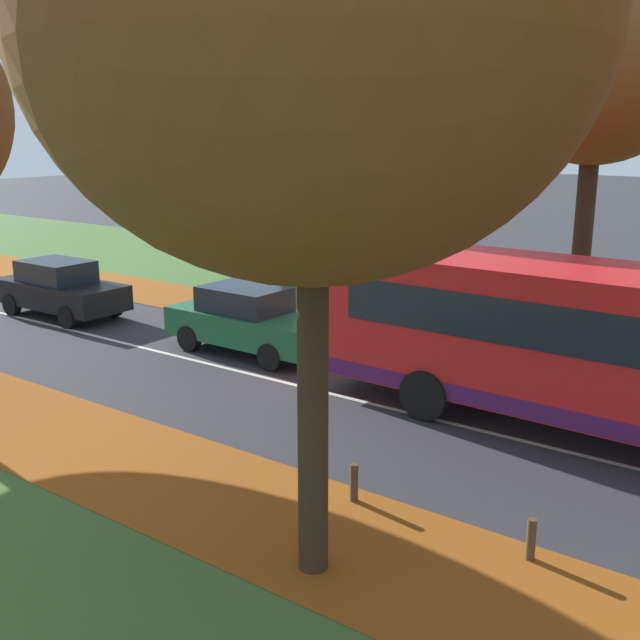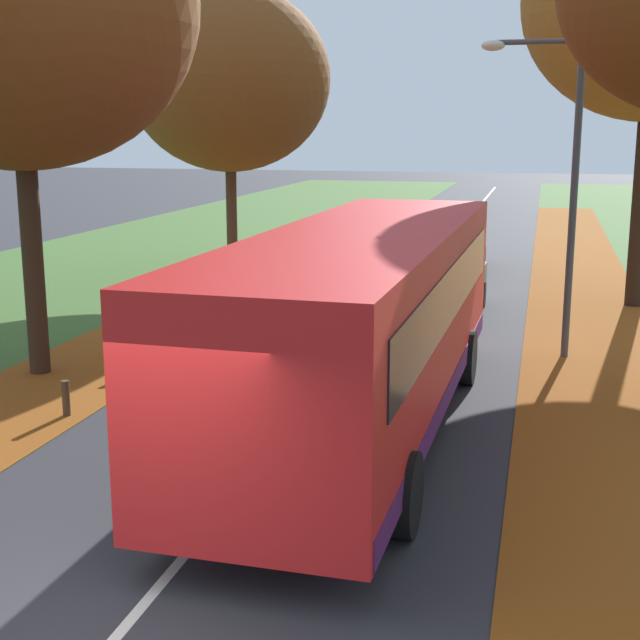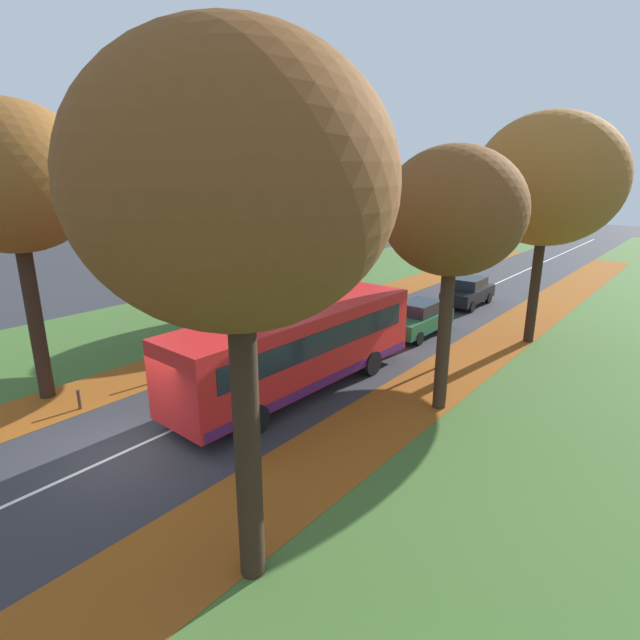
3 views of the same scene
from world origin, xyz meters
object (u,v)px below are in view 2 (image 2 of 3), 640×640
Objects in this scene: bollard_fourth at (66,398)px; car_black_following at (455,244)px; tree_left_mid at (229,79)px; streetlamp_right at (557,162)px; car_green_lead at (444,282)px; bus at (363,318)px; tree_left_near at (15,3)px; bollard_fifth at (140,356)px.

bollard_fourth is 0.13× the size of car_black_following.
streetlamp_right is (9.02, -7.16, -1.93)m from tree_left_mid.
bollard_fourth is 10.11m from car_green_lead.
bus reaches higher than car_black_following.
tree_left_near is 2.18× the size of car_black_following.
streetlamp_right reaches higher than car_green_lead.
bus is at bearing -62.65° from tree_left_mid.
tree_left_mid is 13.99m from bollard_fourth.
bollard_fifth is 0.06× the size of bus.
streetlamp_right is 1.42× the size of car_green_lead.
car_black_following is at bearing 71.36° from bollard_fifth.
car_black_following is at bearing 93.50° from car_green_lead.
tree_left_near reaches higher than tree_left_mid.
bollard_fifth is at bearing -79.95° from tree_left_mid.
tree_left_near is 16.14× the size of bollard_fourth.
tree_left_mid reaches higher than bollard_fifth.
tree_left_mid reaches higher than bollard_fourth.
bollard_fourth is at bearing -142.06° from streetlamp_right.
car_green_lead is (4.83, 6.22, 0.52)m from bollard_fifth.
bollard_fourth is (1.81, -12.79, -5.38)m from tree_left_mid.
bus is 15.33m from car_black_following.
car_black_following is at bearing 90.67° from bus.
tree_left_near is 6.36m from bollard_fifth.
bollard_fifth is (1.80, -10.13, -5.37)m from tree_left_mid.
car_green_lead is 1.00× the size of car_black_following.
bollard_fifth is at bearing -127.82° from car_green_lead.
bus is 8.49m from car_green_lead.
car_black_following is (6.14, 13.61, -5.58)m from tree_left_near.
tree_left_near is at bearing -89.63° from tree_left_mid.
car_green_lead is 6.87m from car_black_following.
car_green_lead is at bearing -86.50° from car_black_following.
bollard_fifth is at bearing -157.66° from streetlamp_right.
tree_left_near is 15.94m from car_black_following.
car_green_lead and car_black_following have the same top height.
car_black_following is (4.40, 15.74, 0.53)m from bollard_fourth.
tree_left_near is 15.69× the size of bollard_fifth.
bus reaches higher than bollard_fifth.
tree_left_mid reaches higher than bus.
bollard_fourth is at bearing -50.68° from tree_left_near.
bollard_fourth is 0.05× the size of bus.
streetlamp_right is at bearing 21.35° from tree_left_near.
tree_left_near is 8.05m from bus.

